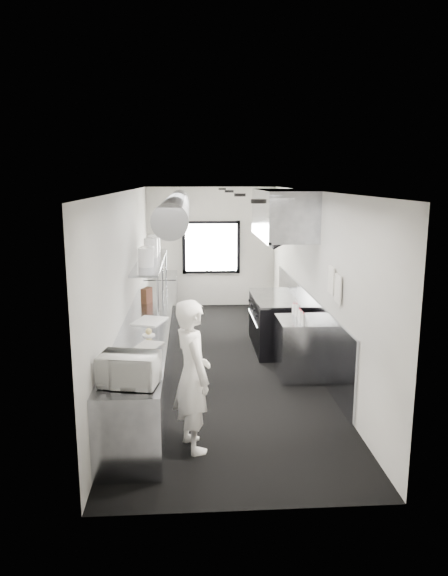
{
  "coord_description": "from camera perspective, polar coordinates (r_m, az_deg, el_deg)",
  "views": [
    {
      "loc": [
        -0.49,
        -8.28,
        3.0
      ],
      "look_at": [
        0.03,
        -0.2,
        1.3
      ],
      "focal_mm": 32.77,
      "sensor_mm": 36.0,
      "label": 1
    }
  ],
  "objects": [
    {
      "name": "hvac_duct",
      "position": [
        8.7,
        -5.14,
        8.85
      ],
      "size": [
        0.4,
        6.4,
        0.4
      ],
      "primitive_type": "cylinder",
      "rotation": [
        1.57,
        0.0,
        0.0
      ],
      "color": "gray",
      "rests_on": "ceiling"
    },
    {
      "name": "prep_counter",
      "position": [
        8.22,
        -8.17,
        -6.34
      ],
      "size": [
        0.7,
        6.0,
        0.9
      ],
      "primitive_type": "cube",
      "color": "gray",
      "rests_on": "floor"
    },
    {
      "name": "wall_left",
      "position": [
        8.5,
        -10.46,
        0.81
      ],
      "size": [
        0.02,
        8.0,
        2.8
      ],
      "primitive_type": "cube",
      "color": "silver",
      "rests_on": "floor"
    },
    {
      "name": "squeeze_bottle_e",
      "position": [
        8.3,
        7.57,
        -2.3
      ],
      "size": [
        0.06,
        0.06,
        0.17
      ],
      "primitive_type": "cylinder",
      "rotation": [
        0.0,
        0.0,
        -0.14
      ],
      "color": "silver",
      "rests_on": "bottle_station"
    },
    {
      "name": "cutting_board",
      "position": [
        7.92,
        -8.07,
        -3.56
      ],
      "size": [
        0.56,
        0.64,
        0.02
      ],
      "primitive_type": "cube",
      "rotation": [
        0.0,
        0.0,
        -0.33
      ],
      "color": "silver",
      "rests_on": "prep_counter"
    },
    {
      "name": "line_cook",
      "position": [
        5.89,
        -3.45,
        -9.44
      ],
      "size": [
        0.6,
        0.73,
        1.72
      ],
      "primitive_type": "imported",
      "rotation": [
        0.0,
        0.0,
        1.92
      ],
      "color": "white",
      "rests_on": "floor"
    },
    {
      "name": "wall_right",
      "position": [
        8.67,
        9.64,
        1.06
      ],
      "size": [
        0.02,
        8.0,
        2.8
      ],
      "primitive_type": "cube",
      "color": "silver",
      "rests_on": "floor"
    },
    {
      "name": "plate_stack_d",
      "position": [
        10.2,
        -7.62,
        4.74
      ],
      "size": [
        0.25,
        0.25,
        0.37
      ],
      "primitive_type": "cylinder",
      "rotation": [
        0.0,
        0.0,
        -0.07
      ],
      "color": "white",
      "rests_on": "pass_shelf"
    },
    {
      "name": "squeeze_bottle_c",
      "position": [
        7.99,
        8.19,
        -2.89
      ],
      "size": [
        0.07,
        0.07,
        0.16
      ],
      "primitive_type": "cylinder",
      "rotation": [
        0.0,
        0.0,
        0.34
      ],
      "color": "silver",
      "rests_on": "bottle_station"
    },
    {
      "name": "exhaust_hood",
      "position": [
        9.14,
        6.37,
        7.97
      ],
      "size": [
        0.81,
        2.2,
        0.88
      ],
      "color": "gray",
      "rests_on": "ceiling"
    },
    {
      "name": "wall_cladding",
      "position": [
        9.14,
        8.91,
        -3.83
      ],
      "size": [
        0.03,
        5.5,
        1.1
      ],
      "primitive_type": "cube",
      "color": "gray",
      "rests_on": "wall_right"
    },
    {
      "name": "notice_sheet_b",
      "position": [
        7.16,
        12.27,
        -0.09
      ],
      "size": [
        0.02,
        0.28,
        0.38
      ],
      "primitive_type": "cube",
      "color": "white",
      "rests_on": "wall_right"
    },
    {
      "name": "range",
      "position": [
        9.46,
        5.75,
        -3.72
      ],
      "size": [
        0.88,
        1.6,
        0.94
      ],
      "color": "black",
      "rests_on": "floor"
    },
    {
      "name": "small_plate",
      "position": [
        7.23,
        -8.17,
        -5.07
      ],
      "size": [
        0.22,
        0.22,
        0.01
      ],
      "primitive_type": "cylinder",
      "rotation": [
        0.0,
        0.0,
        -0.31
      ],
      "color": "white",
      "rests_on": "prep_counter"
    },
    {
      "name": "floor",
      "position": [
        8.82,
        -0.3,
        -8.01
      ],
      "size": [
        3.0,
        8.0,
        0.01
      ],
      "primitive_type": "cube",
      "color": "black",
      "rests_on": "ground"
    },
    {
      "name": "wall_back",
      "position": [
        12.4,
        -1.4,
        4.44
      ],
      "size": [
        3.0,
        0.02,
        2.8
      ],
      "primitive_type": "cube",
      "color": "silver",
      "rests_on": "floor"
    },
    {
      "name": "far_work_table",
      "position": [
        11.78,
        -6.82,
        -0.72
      ],
      "size": [
        0.7,
        1.2,
        0.9
      ],
      "primitive_type": "cube",
      "color": "gray",
      "rests_on": "floor"
    },
    {
      "name": "squeeze_bottle_d",
      "position": [
        8.19,
        7.89,
        -2.41
      ],
      "size": [
        0.08,
        0.08,
        0.19
      ],
      "primitive_type": "cylinder",
      "rotation": [
        0.0,
        0.0,
        -0.35
      ],
      "color": "silver",
      "rests_on": "bottle_station"
    },
    {
      "name": "pass_shelf",
      "position": [
        9.42,
        -7.93,
        2.81
      ],
      "size": [
        0.45,
        3.0,
        0.68
      ],
      "color": "gray",
      "rests_on": "prep_counter"
    },
    {
      "name": "knife_block",
      "position": [
        9.08,
        -8.39,
        -0.79
      ],
      "size": [
        0.19,
        0.26,
        0.26
      ],
      "primitive_type": "cube",
      "rotation": [
        0.0,
        0.0,
        -0.39
      ],
      "color": "brown",
      "rests_on": "prep_counter"
    },
    {
      "name": "plate_stack_a",
      "position": [
        8.71,
        -8.46,
        3.3
      ],
      "size": [
        0.29,
        0.29,
        0.31
      ],
      "primitive_type": "cylinder",
      "rotation": [
        0.0,
        0.0,
        -0.13
      ],
      "color": "white",
      "rests_on": "pass_shelf"
    },
    {
      "name": "pastry",
      "position": [
        7.22,
        -8.18,
        -4.68
      ],
      "size": [
        0.09,
        0.09,
        0.09
      ],
      "primitive_type": "sphere",
      "color": "#DDC474",
      "rests_on": "small_plate"
    },
    {
      "name": "ceiling",
      "position": [
        8.3,
        -0.32,
        10.48
      ],
      "size": [
        3.0,
        8.0,
        0.01
      ],
      "primitive_type": "cube",
      "color": "silver",
      "rests_on": "wall_back"
    },
    {
      "name": "bottle_station",
      "position": [
        8.17,
        8.13,
        -6.46
      ],
      "size": [
        0.65,
        0.8,
        0.9
      ],
      "primitive_type": "cube",
      "color": "gray",
      "rests_on": "floor"
    },
    {
      "name": "notice_sheet_a",
      "position": [
        7.48,
        11.56,
        0.84
      ],
      "size": [
        0.02,
        0.28,
        0.38
      ],
      "primitive_type": "cube",
      "color": "white",
      "rests_on": "wall_right"
    },
    {
      "name": "deli_tub_b",
      "position": [
        6.26,
        -11.08,
        -7.41
      ],
      "size": [
        0.18,
        0.18,
        0.11
      ],
      "primitive_type": "cylinder",
      "rotation": [
        0.0,
        0.0,
        0.2
      ],
      "color": "silver",
      "rests_on": "prep_counter"
    },
    {
      "name": "newspaper",
      "position": [
        6.82,
        -8.18,
        -6.15
      ],
      "size": [
        0.4,
        0.44,
        0.01
      ],
      "primitive_type": "cube",
      "rotation": [
        0.0,
        0.0,
        -0.37
      ],
      "color": "silver",
      "rests_on": "prep_counter"
    },
    {
      "name": "squeeze_bottle_a",
      "position": [
        7.71,
        8.61,
        -3.41
      ],
      "size": [
        0.07,
        0.07,
        0.17
      ],
      "primitive_type": "cylinder",
      "rotation": [
        0.0,
        0.0,
        -0.39
      ],
      "color": "silver",
      "rests_on": "bottle_station"
    },
    {
      "name": "deli_tub_a",
      "position": [
        6.09,
        -11.57,
        -8.11
      ],
      "size": [
        0.14,
        0.14,
        0.09
      ],
      "primitive_type": "cylinder",
      "rotation": [
        0.0,
        0.0,
        0.07
      ],
      "color": "silver",
      "rests_on": "prep_counter"
    },
    {
      "name": "plate_stack_b",
      "position": [
        9.11,
        -8.3,
        3.61
      ],
      "size": [
        0.23,
        0.23,
        0.28
      ],
      "primitive_type": "cylinder",
      "rotation": [
        0.0,
        0.0,
        0.07
      ],
      "color": "white",
      "rests_on": "pass_shelf"
    },
    {
      "name": "wall_front",
      "position": [
        4.6,
        2.67,
        -8.51
      ],
      "size": [
        3.0,
        0.02,
        2.8
      ],
      "primitive_type": "cube",
      "color": "silver",
      "rests_on": "floor"
    },
    {
      "name": "service_window",
      "position": [
        12.36,
        -1.39,
        4.42
      ],
      "size": [
        1.36,
        0.05,
        1.25
      ],
      "color": "white",
      "rests_on": "wall_back"
    },
    {
      "name": "plate_stack_c",
      "position": [
        9.7,
        -7.94,
        4.33
      ],
      "size": [
        0.31,
        0.31,
        0.35
      ],
      "primitive_type": "cylinder",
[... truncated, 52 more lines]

